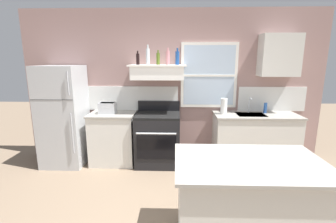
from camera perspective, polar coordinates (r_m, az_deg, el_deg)
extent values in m
cube|color=gray|center=(4.44, 1.09, 6.00)|extent=(5.40, 0.06, 2.70)
cube|color=silver|center=(4.59, -13.46, 3.10)|extent=(2.50, 0.02, 0.44)
cube|color=silver|center=(4.76, 23.34, 2.74)|extent=(1.20, 0.02, 0.44)
cube|color=white|center=(4.41, 9.66, 8.40)|extent=(1.00, 0.04, 1.15)
cube|color=silver|center=(4.40, 9.69, 8.38)|extent=(0.90, 0.01, 1.05)
cube|color=white|center=(4.39, 9.69, 8.38)|extent=(0.90, 0.02, 0.04)
cube|color=#B7BABC|center=(4.58, -23.53, -0.98)|extent=(0.70, 0.68, 1.73)
cube|color=#333333|center=(4.22, -25.88, 2.51)|extent=(0.69, 0.00, 0.01)
cylinder|color=#A5A8AD|center=(4.18, -21.70, -4.88)|extent=(0.02, 0.02, 0.67)
cylinder|color=#A5A8AD|center=(4.03, -22.62, 6.15)|extent=(0.02, 0.02, 0.37)
cube|color=silver|center=(4.46, -12.73, -6.29)|extent=(0.76, 0.60, 0.88)
cube|color=#9E998E|center=(4.33, -13.02, -0.58)|extent=(0.79, 0.63, 0.03)
cube|color=silver|center=(4.32, -14.13, 0.81)|extent=(0.28, 0.20, 0.19)
cube|color=black|center=(4.30, -14.19, 1.97)|extent=(0.24, 0.16, 0.01)
cube|color=black|center=(4.35, -15.99, 1.27)|extent=(0.02, 0.03, 0.02)
cube|color=black|center=(4.29, -2.40, -6.79)|extent=(0.76, 0.64, 0.87)
cube|color=black|center=(4.16, -2.45, -0.86)|extent=(0.76, 0.64, 0.04)
cube|color=black|center=(4.42, -2.18, 1.38)|extent=(0.76, 0.06, 0.18)
cube|color=black|center=(3.99, -2.74, -8.52)|extent=(0.65, 0.01, 0.40)
cylinder|color=silver|center=(3.88, -2.82, -5.25)|extent=(0.65, 0.03, 0.03)
cube|color=white|center=(4.16, -2.44, 9.16)|extent=(0.88, 0.48, 0.22)
cube|color=#262628|center=(3.94, -2.67, 7.81)|extent=(0.75, 0.02, 0.04)
cube|color=white|center=(4.15, -2.45, 10.85)|extent=(0.96, 0.52, 0.02)
cylinder|color=black|center=(4.16, -7.15, 12.18)|extent=(0.06, 0.06, 0.18)
cylinder|color=black|center=(4.16, -7.20, 13.74)|extent=(0.02, 0.02, 0.05)
cylinder|color=silver|center=(4.21, -4.78, 12.81)|extent=(0.06, 0.06, 0.26)
cylinder|color=silver|center=(4.21, -4.82, 15.06)|extent=(0.03, 0.03, 0.07)
cylinder|color=#4C601E|center=(4.13, -2.36, 12.34)|extent=(0.06, 0.06, 0.19)
cylinder|color=#4C601E|center=(4.13, -2.38, 14.00)|extent=(0.03, 0.03, 0.05)
cylinder|color=#C67F84|center=(4.13, -0.07, 12.56)|extent=(0.07, 0.07, 0.22)
cylinder|color=#C67F84|center=(4.13, -0.07, 14.49)|extent=(0.03, 0.03, 0.06)
cylinder|color=#1E478C|center=(4.09, 2.22, 12.52)|extent=(0.07, 0.07, 0.22)
cylinder|color=#1E478C|center=(4.09, 2.24, 14.43)|extent=(0.03, 0.03, 0.05)
cube|color=silver|center=(4.53, 19.75, -6.41)|extent=(1.40, 0.60, 0.88)
cube|color=#9E998E|center=(4.41, 20.18, -0.79)|extent=(1.43, 0.63, 0.03)
cube|color=#B7BABC|center=(4.36, 19.02, -0.74)|extent=(0.48, 0.36, 0.01)
cylinder|color=silver|center=(4.46, 18.64, 1.50)|extent=(0.03, 0.03, 0.28)
cylinder|color=silver|center=(4.37, 19.04, 2.84)|extent=(0.02, 0.16, 0.02)
cylinder|color=white|center=(4.24, 13.09, 1.21)|extent=(0.11, 0.11, 0.27)
cylinder|color=blue|center=(4.54, 22.05, 0.77)|extent=(0.06, 0.06, 0.18)
cube|color=silver|center=(2.63, 18.14, -20.51)|extent=(1.32, 0.82, 0.88)
cube|color=#9E998E|center=(2.42, 18.87, -11.38)|extent=(1.40, 0.90, 0.03)
cube|color=silver|center=(4.57, 24.85, 11.98)|extent=(0.64, 0.32, 0.70)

